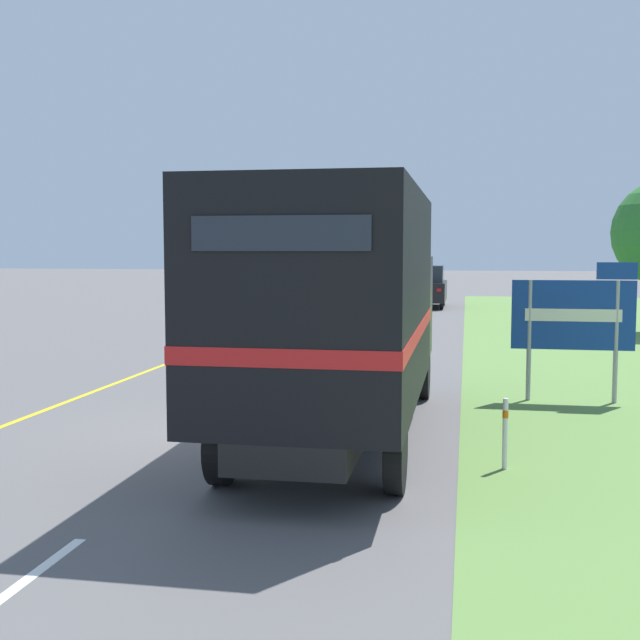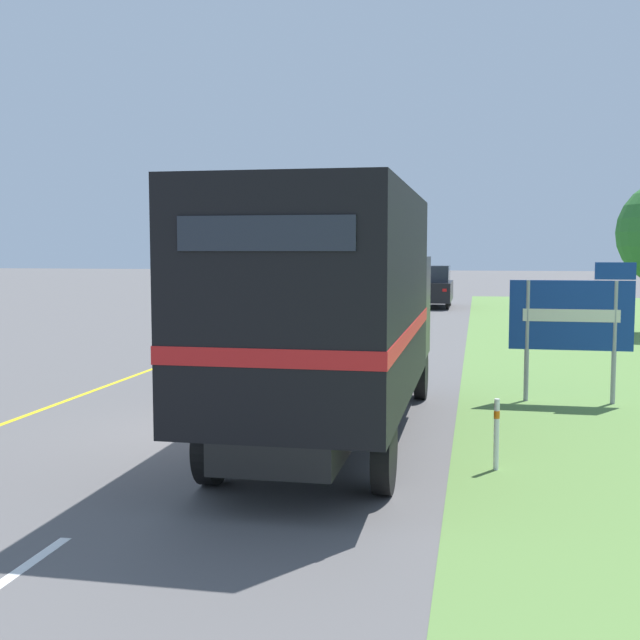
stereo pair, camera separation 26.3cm
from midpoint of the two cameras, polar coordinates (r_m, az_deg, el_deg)
The scene contains 12 objects.
ground_plane at distance 13.01m, azimuth -6.64°, elevation -7.88°, with size 200.00×200.00×0.00m, color #5B5959.
edge_line_yellow at distance 24.18m, azimuth -7.25°, elevation -1.88°, with size 0.12×55.54×0.01m, color yellow.
centre_dash_near at distance 13.43m, azimuth -6.05°, elevation -7.44°, with size 0.12×2.60×0.01m, color white.
centre_dash_mid_a at distance 19.73m, azimuth -0.36°, elevation -3.40°, with size 0.12×2.60×0.01m, color white.
centre_dash_mid_b at distance 26.18m, azimuth 2.53°, elevation -1.32°, with size 0.12×2.60×0.01m, color white.
centre_dash_far at distance 32.68m, azimuth 4.27°, elevation -0.05°, with size 0.12×2.60×0.01m, color white.
centre_dash_farthest at distance 39.22m, azimuth 5.43°, elevation 0.79°, with size 0.12×2.60×0.01m, color white.
horse_trailer_truck at distance 11.95m, azimuth 1.52°, elevation 0.97°, with size 2.51×8.34×3.70m.
lead_car_white at distance 26.47m, azimuth -1.66°, elevation 0.75°, with size 1.80×4.18×1.81m.
lead_car_black_ahead at distance 40.58m, azimuth 8.27°, elevation 2.37°, with size 1.80×4.55×2.10m.
highway_sign at distance 15.86m, azimuth 18.03°, elevation 0.21°, with size 2.27×0.09×2.66m.
delineator_post at distance 10.90m, azimuth 13.12°, elevation -7.78°, with size 0.08×0.08×0.95m.
Camera 2 is at (4.03, -12.04, 2.90)m, focal length 45.00 mm.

